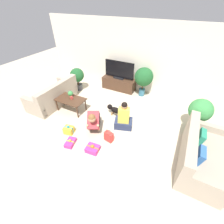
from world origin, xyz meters
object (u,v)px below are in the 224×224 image
object	(u,v)px
person_kneeling	(94,121)
gift_box_c	(93,149)
potted_plant_corner_left	(77,77)
person_sitting	(124,119)
sofa_left	(54,96)
potted_plant_corner_right	(200,111)
tv_console	(119,84)
gift_box_b	(69,130)
potted_plant_back_right	(144,78)
sofa_right	(199,155)
coffee_table	(70,100)
dog	(114,109)
gift_box_a	(70,142)
gift_bag_a	(109,136)
tv	(119,71)
mug	(72,98)
tabletop_plant	(70,94)

from	to	relation	value
person_kneeling	gift_box_c	size ratio (longest dim) A/B	2.35
potted_plant_corner_left	person_sitting	bearing A→B (deg)	-25.85
sofa_left	potted_plant_corner_right	world-z (taller)	potted_plant_corner_right
tv_console	gift_box_b	size ratio (longest dim) A/B	4.56
tv_console	potted_plant_back_right	bearing A→B (deg)	-2.77
sofa_right	coffee_table	xyz separation A→B (m)	(-3.97, 0.31, 0.11)
potted_plant_corner_left	dog	xyz separation A→B (m)	(2.12, -0.88, -0.35)
sofa_left	gift_box_a	world-z (taller)	sofa_left
tv_console	gift_box_a	bearing A→B (deg)	-87.68
dog	gift_bag_a	bearing A→B (deg)	25.27
tv	gift_bag_a	bearing A→B (deg)	-70.17
potted_plant_corner_right	gift_box_b	world-z (taller)	potted_plant_corner_right
tv	sofa_left	bearing A→B (deg)	-128.82
potted_plant_corner_right	dog	bearing A→B (deg)	-168.30
sofa_left	gift_box_b	size ratio (longest dim) A/B	5.99
person_kneeling	gift_box_b	bearing A→B (deg)	-169.92
tv	person_kneeling	bearing A→B (deg)	-80.80
tv	mug	distance (m)	2.24
person_sitting	gift_bag_a	xyz separation A→B (m)	(-0.13, -0.68, -0.18)
potted_plant_corner_right	potted_plant_corner_left	bearing A→B (deg)	175.21
potted_plant_corner_right	dog	size ratio (longest dim) A/B	1.66
person_sitting	gift_box_a	xyz separation A→B (m)	(-0.99, -1.27, -0.27)
potted_plant_corner_left	potted_plant_back_right	distance (m)	2.65
person_kneeling	gift_box_b	xyz separation A→B (m)	(-0.59, -0.44, -0.25)
potted_plant_back_right	gift_box_a	world-z (taller)	potted_plant_back_right
sofa_right	potted_plant_corner_right	bearing A→B (deg)	6.70
gift_box_a	gift_box_c	size ratio (longest dim) A/B	1.09
dog	gift_box_a	xyz separation A→B (m)	(-0.48, -1.67, -0.16)
sofa_left	gift_box_a	distance (m)	2.21
person_sitting	sofa_right	bearing A→B (deg)	151.97
potted_plant_corner_right	mug	size ratio (longest dim) A/B	8.40
dog	sofa_right	bearing A→B (deg)	79.68
mug	gift_box_c	bearing A→B (deg)	-37.12
sofa_right	gift_box_c	world-z (taller)	sofa_right
person_kneeling	potted_plant_back_right	bearing A→B (deg)	49.34
gift_box_a	dog	bearing A→B (deg)	73.87
coffee_table	potted_plant_corner_right	xyz separation A→B (m)	(3.83, 0.94, 0.25)
tv_console	tabletop_plant	distance (m)	2.20
gift_bag_a	tabletop_plant	bearing A→B (deg)	157.90
sofa_left	tv_console	bearing A→B (deg)	141.18
sofa_right	tv_console	size ratio (longest dim) A/B	1.31
potted_plant_back_right	gift_bag_a	world-z (taller)	potted_plant_back_right
sofa_left	coffee_table	world-z (taller)	sofa_left
gift_box_b	coffee_table	bearing A→B (deg)	124.77
sofa_right	person_sitting	distance (m)	2.08
sofa_left	mug	distance (m)	0.92
sofa_right	gift_box_a	bearing A→B (deg)	106.76
person_kneeling	dog	bearing A→B (deg)	50.56
tabletop_plant	coffee_table	bearing A→B (deg)	-66.08
gift_box_a	gift_box_b	world-z (taller)	gift_box_b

